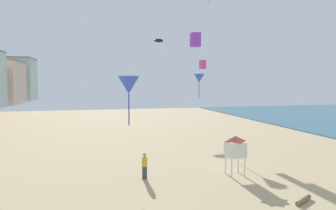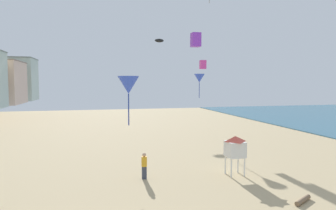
# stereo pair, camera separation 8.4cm
# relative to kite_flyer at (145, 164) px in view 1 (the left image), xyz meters

# --- Properties ---
(boardwalk_hotel_furthest) EXTENTS (13.05, 13.99, 14.39)m
(boardwalk_hotel_furthest) POSITION_rel_kite_flyer_xyz_m (-28.90, 95.04, 6.28)
(boardwalk_hotel_furthest) COLOR #B7C6B2
(boardwalk_hotel_furthest) RESTS_ON ground
(kite_flyer) EXTENTS (0.34, 0.34, 1.64)m
(kite_flyer) POSITION_rel_kite_flyer_xyz_m (0.00, 0.00, 0.00)
(kite_flyer) COLOR #383D4C
(kite_flyer) RESTS_ON ground
(lifeguard_stand) EXTENTS (1.10, 1.10, 2.55)m
(lifeguard_stand) POSITION_rel_kite_flyer_xyz_m (5.80, -0.58, 0.92)
(lifeguard_stand) COLOR white
(lifeguard_stand) RESTS_ON ground
(driftwood_log) EXTENTS (1.34, 0.94, 0.24)m
(driftwood_log) POSITION_rel_kite_flyer_xyz_m (7.06, -5.57, -0.80)
(driftwood_log) COLOR #7A6047
(driftwood_log) RESTS_ON ground
(kite_blue_delta) EXTENTS (1.07, 1.07, 2.43)m
(kite_blue_delta) POSITION_rel_kite_flyer_xyz_m (7.46, 11.02, 5.50)
(kite_blue_delta) COLOR blue
(kite_magenta_box) EXTENTS (0.62, 0.62, 0.98)m
(kite_magenta_box) POSITION_rel_kite_flyer_xyz_m (9.02, 14.25, 7.08)
(kite_magenta_box) COLOR #DB3D9E
(kite_black_parafoil) EXTENTS (1.49, 0.41, 0.58)m
(kite_black_parafoil) POSITION_rel_kite_flyer_xyz_m (7.54, 30.82, 11.91)
(kite_black_parafoil) COLOR black
(kite_purple_box) EXTENTS (1.09, 1.09, 1.71)m
(kite_purple_box) POSITION_rel_kite_flyer_xyz_m (9.33, 17.71, 10.30)
(kite_purple_box) COLOR purple
(kite_blue_delta_2) EXTENTS (1.44, 1.44, 3.28)m
(kite_blue_delta_2) POSITION_rel_kite_flyer_xyz_m (-0.72, 1.90, 4.88)
(kite_blue_delta_2) COLOR blue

